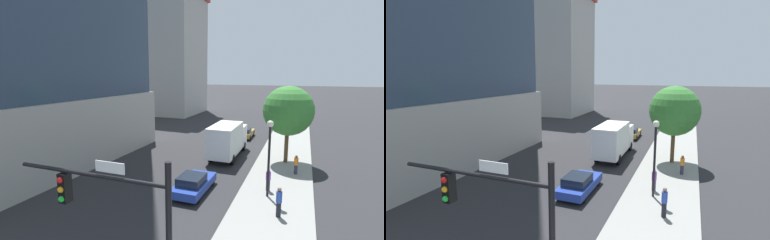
{
  "view_description": "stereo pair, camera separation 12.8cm",
  "coord_description": "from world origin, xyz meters",
  "views": [
    {
      "loc": [
        9.15,
        -4.36,
        8.46
      ],
      "look_at": [
        0.7,
        17.1,
        4.66
      ],
      "focal_mm": 26.74,
      "sensor_mm": 36.0,
      "label": 1
    },
    {
      "loc": [
        9.27,
        -4.31,
        8.46
      ],
      "look_at": [
        0.7,
        17.1,
        4.66
      ],
      "focal_mm": 26.74,
      "sensor_mm": 36.0,
      "label": 2
    }
  ],
  "objects": [
    {
      "name": "pedestrian_purple_shirt",
      "position": [
        7.11,
        15.62,
        0.99
      ],
      "size": [
        0.34,
        0.34,
        1.65
      ],
      "color": "#38334C",
      "rests_on": "sidewalk"
    },
    {
      "name": "construction_building",
      "position": [
        -19.05,
        50.76,
        14.61
      ],
      "size": [
        16.12,
        14.02,
        34.89
      ],
      "color": "#B2AFA8",
      "rests_on": "ground"
    },
    {
      "name": "street_tree",
      "position": [
        7.85,
        23.11,
        5.02
      ],
      "size": [
        4.59,
        4.59,
        7.17
      ],
      "color": "brown",
      "rests_on": "sidewalk"
    },
    {
      "name": "car_gold",
      "position": [
        2.17,
        32.55,
        0.7
      ],
      "size": [
        1.79,
        4.3,
        1.37
      ],
      "color": "#AD8938",
      "rests_on": "ground"
    },
    {
      "name": "sidewalk",
      "position": [
        7.67,
        20.0,
        0.07
      ],
      "size": [
        4.96,
        120.0,
        0.15
      ],
      "primitive_type": "cube",
      "color": "gray",
      "rests_on": "ground"
    },
    {
      "name": "car_blue",
      "position": [
        2.17,
        13.66,
        0.69
      ],
      "size": [
        1.95,
        4.62,
        1.4
      ],
      "color": "#233D9E",
      "rests_on": "ground"
    },
    {
      "name": "street_lamp",
      "position": [
        7.19,
        14.66,
        3.63
      ],
      "size": [
        0.44,
        0.44,
        5.24
      ],
      "color": "black",
      "rests_on": "sidewalk"
    },
    {
      "name": "pedestrian_blue_shirt",
      "position": [
        8.14,
        12.0,
        1.08
      ],
      "size": [
        0.34,
        0.34,
        1.81
      ],
      "color": "black",
      "rests_on": "sidewalk"
    },
    {
      "name": "box_truck",
      "position": [
        2.17,
        23.21,
        1.91
      ],
      "size": [
        2.4,
        7.82,
        3.46
      ],
      "color": "silver",
      "rests_on": "ground"
    },
    {
      "name": "pedestrian_orange_shirt",
      "position": [
        8.85,
        19.95,
        0.96
      ],
      "size": [
        0.34,
        0.34,
        1.6
      ],
      "color": "#38334C",
      "rests_on": "sidewalk"
    },
    {
      "name": "traffic_light_pole",
      "position": [
        3.68,
        2.77,
        4.03
      ],
      "size": [
        6.0,
        0.48,
        5.76
      ],
      "color": "black",
      "rests_on": "sidewalk"
    }
  ]
}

